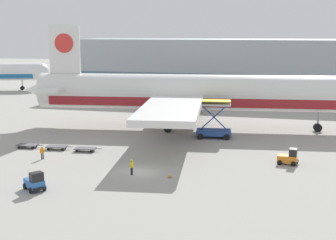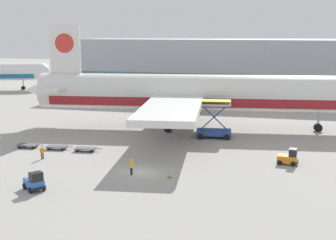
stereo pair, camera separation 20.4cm
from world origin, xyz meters
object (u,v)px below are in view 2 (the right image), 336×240
(ground_crew_far, at_px, (131,166))
(traffic_cone_near, at_px, (169,175))
(baggage_dolly_second, at_px, (57,147))
(baggage_dolly_third, at_px, (85,148))
(baggage_dolly_lead, at_px, (28,145))
(scissor_lift_loader, at_px, (214,124))
(airplane_main, at_px, (191,94))
(baggage_tug_mid, at_px, (289,157))
(ground_crew_near, at_px, (42,152))
(baggage_tug_foreground, at_px, (34,182))

(ground_crew_far, distance_m, traffic_cone_near, 4.46)
(baggage_dolly_second, height_order, baggage_dolly_third, same)
(baggage_dolly_lead, bearing_deg, traffic_cone_near, -27.71)
(scissor_lift_loader, bearing_deg, baggage_dolly_lead, -159.73)
(airplane_main, relative_size, baggage_dolly_second, 15.39)
(scissor_lift_loader, relative_size, baggage_tug_mid, 2.21)
(airplane_main, relative_size, ground_crew_near, 34.97)
(ground_crew_far, bearing_deg, scissor_lift_loader, 179.65)
(baggage_tug_foreground, distance_m, baggage_dolly_third, 15.84)
(baggage_dolly_third, bearing_deg, baggage_dolly_second, 172.47)
(baggage_dolly_second, distance_m, baggage_dolly_third, 4.22)
(airplane_main, relative_size, ground_crew_far, 32.07)
(scissor_lift_loader, relative_size, baggage_tug_foreground, 2.05)
(baggage_dolly_third, bearing_deg, baggage_tug_mid, -6.79)
(ground_crew_near, bearing_deg, baggage_dolly_third, -176.85)
(baggage_tug_foreground, xyz_separation_m, baggage_tug_mid, (25.21, 15.74, 0.00))
(scissor_lift_loader, relative_size, baggage_dolly_second, 1.52)
(baggage_dolly_lead, relative_size, baggage_dolly_second, 1.00)
(airplane_main, bearing_deg, baggage_dolly_third, -127.93)
(baggage_tug_mid, distance_m, ground_crew_near, 30.64)
(baggage_dolly_second, xyz_separation_m, baggage_dolly_third, (4.22, -0.06, 0.00))
(airplane_main, relative_size, baggage_dolly_lead, 15.39)
(scissor_lift_loader, xyz_separation_m, traffic_cone_near, (-1.94, -20.94, -1.85))
(baggage_tug_foreground, bearing_deg, baggage_dolly_second, 147.98)
(scissor_lift_loader, height_order, ground_crew_near, scissor_lift_loader)
(airplane_main, height_order, baggage_dolly_lead, airplane_main)
(airplane_main, height_order, scissor_lift_loader, airplane_main)
(airplane_main, bearing_deg, baggage_tug_mid, -56.16)
(ground_crew_far, bearing_deg, baggage_tug_mid, 132.79)
(baggage_tug_mid, height_order, baggage_dolly_lead, baggage_tug_mid)
(ground_crew_near, bearing_deg, baggage_tug_mid, 139.63)
(baggage_tug_mid, bearing_deg, baggage_tug_foreground, -141.21)
(airplane_main, distance_m, baggage_tug_mid, 24.45)
(baggage_tug_foreground, relative_size, baggage_dolly_second, 0.74)
(traffic_cone_near, bearing_deg, baggage_dolly_third, 147.91)
(scissor_lift_loader, height_order, baggage_tug_foreground, scissor_lift_loader)
(baggage_tug_foreground, height_order, baggage_dolly_lead, baggage_tug_foreground)
(baggage_tug_mid, relative_size, baggage_dolly_lead, 0.69)
(scissor_lift_loader, bearing_deg, baggage_dolly_third, -148.47)
(ground_crew_far, relative_size, traffic_cone_near, 2.81)
(baggage_dolly_lead, distance_m, baggage_dolly_second, 4.37)
(scissor_lift_loader, distance_m, baggage_dolly_third, 20.00)
(baggage_tug_foreground, xyz_separation_m, baggage_dolly_second, (-5.53, 15.84, -0.49))
(baggage_dolly_lead, xyz_separation_m, baggage_dolly_second, (4.37, 0.09, 0.00))
(scissor_lift_loader, distance_m, baggage_tug_mid, 16.57)
(baggage_tug_foreground, bearing_deg, scissor_lift_loader, 101.79)
(airplane_main, distance_m, baggage_dolly_lead, 27.19)
(scissor_lift_loader, xyz_separation_m, baggage_dolly_third, (-15.62, -12.36, -1.77))
(scissor_lift_loader, relative_size, baggage_dolly_third, 1.52)
(baggage_dolly_second, xyz_separation_m, ground_crew_near, (0.48, -4.94, 0.58))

